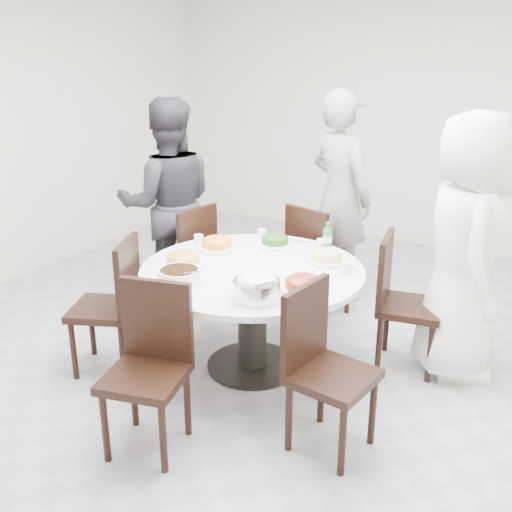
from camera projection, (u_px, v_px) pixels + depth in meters
The scene contains 22 objects.
floor at pixel (291, 354), 4.42m from camera, with size 6.00×6.00×0.01m, color #A1A1A5.
wall_back at pixel (421, 118), 6.39m from camera, with size 6.00×0.01×2.80m, color silver.
dining_table at pixel (252, 319), 4.12m from camera, with size 1.50×1.50×0.75m, color white.
chair_ne at pixel (410, 304), 4.11m from camera, with size 0.42×0.42×0.95m, color black.
chair_n at pixel (320, 260), 4.93m from camera, with size 0.42×0.42×0.95m, color black.
chair_nw at pixel (182, 260), 4.92m from camera, with size 0.42×0.42×0.95m, color black.
chair_sw at pixel (103, 306), 4.08m from camera, with size 0.42×0.42×0.95m, color black.
chair_s at pixel (145, 374), 3.25m from camera, with size 0.42×0.42×0.95m, color black.
chair_se at pixel (333, 373), 3.26m from camera, with size 0.42×0.42×0.95m, color black.
diner_right at pixel (465, 248), 3.93m from camera, with size 0.87×0.57×1.79m, color white.
diner_middle at pixel (340, 197), 5.17m from camera, with size 0.66×0.44×1.82m, color black.
diner_left at pixel (168, 204), 5.04m from camera, with size 0.86×0.67×1.76m, color #232127.
dish_greens at pixel (275, 242), 4.40m from camera, with size 0.25×0.25×0.07m, color white.
dish_pale at pixel (326, 258), 4.08m from camera, with size 0.27×0.27×0.07m, color white.
dish_orange at pixel (217, 244), 4.34m from camera, with size 0.28×0.28×0.08m, color white.
dish_redbrown at pixel (304, 285), 3.62m from camera, with size 0.30×0.30×0.07m, color white.
dish_tofu at pixel (183, 261), 4.02m from camera, with size 0.28×0.28×0.07m, color white.
rice_bowl at pixel (257, 290), 3.49m from camera, with size 0.28×0.28×0.12m, color silver.
soup_bowl at pixel (179, 276), 3.75m from camera, with size 0.27×0.27×0.08m, color white.
beverage_bottle at pixel (328, 237), 4.27m from camera, with size 0.06×0.06×0.22m, color #317C32.
tea_cups at pixel (296, 238), 4.47m from camera, with size 0.07×0.07×0.08m, color white.
chopsticks at pixel (292, 240), 4.52m from camera, with size 0.24×0.04×0.01m, color tan, non-canonical shape.
Camera 1 is at (1.73, -3.52, 2.18)m, focal length 42.00 mm.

